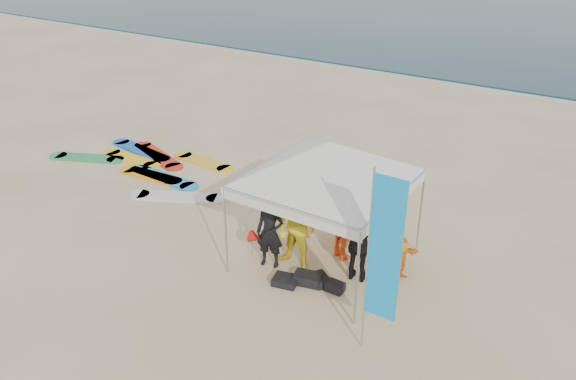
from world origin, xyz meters
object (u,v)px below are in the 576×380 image
Objects in this scene: person_black_b at (360,245)px; surfboard_spread at (151,166)px; feather_flag at (383,253)px; marker_pennant at (256,238)px; person_orange_a at (345,219)px; person_orange_b at (351,210)px; canopy_tent at (329,142)px; person_black_a at (270,232)px; person_yellow at (296,228)px; person_seated at (400,259)px.

person_black_b reaches higher than surfboard_spread.
feather_flag reaches higher than marker_pennant.
person_orange_a is 3.26m from feather_flag.
person_orange_a is 1.23× the size of person_orange_b.
person_orange_a reaches higher than marker_pennant.
person_black_b is at bearing 165.43° from person_orange_a.
person_black_a is at bearing -140.54° from canopy_tent.
person_orange_a is at bearing 56.03° from person_yellow.
person_orange_a reaches higher than person_orange_b.
person_black_a is at bearing -152.17° from person_yellow.
canopy_tent is 2.79m from marker_pennant.
surfboard_spread is at bearing 167.77° from canopy_tent.
person_yellow reaches higher than surfboard_spread.
canopy_tent reaches higher than person_orange_b.
person_orange_b is 1.85m from person_seated.
surfboard_spread is at bearing 96.90° from person_seated.
surfboard_spread is (-6.06, 2.29, -0.78)m from person_black_a.
person_black_a is 0.26× the size of surfboard_spread.
person_seated is 0.29× the size of feather_flag.
feather_flag is at bearing 155.86° from person_orange_a.
person_yellow is 1.13m from person_orange_a.
person_black_a is 0.55m from marker_pennant.
canopy_tent reaches higher than surfboard_spread.
person_orange_a is at bearing 100.59° from person_seated.
marker_pennant is (-1.38, -1.84, -0.29)m from person_orange_b.
person_yellow is at bearing 150.53° from feather_flag.
person_seated is 3.15m from marker_pennant.
feather_flag is at bearing -20.91° from surfboard_spread.
marker_pennant is at bearing 2.39° from person_black_b.
person_black_a is 0.98× the size of person_black_b.
person_seated is at bearing 163.55° from person_orange_b.
person_black_a is 0.85× the size of person_yellow.
canopy_tent reaches higher than person_seated.
canopy_tent is 1.23× the size of feather_flag.
marker_pennant is at bearing -21.50° from surfboard_spread.
feather_flag is at bearing -19.97° from marker_pennant.
canopy_tent reaches higher than person_black_a.
person_orange_a reaches higher than person_seated.
person_black_a is 0.47× the size of feather_flag.
person_orange_b is at bearing -66.19° from person_black_b.
person_orange_b is at bearing 46.62° from person_black_a.
person_orange_b is 0.45× the size of feather_flag.
canopy_tent reaches higher than person_yellow.
person_seated is 0.16× the size of surfboard_spread.
canopy_tent is at bearing 137.54° from feather_flag.
person_orange_a reaches higher than person_black_a.
person_black_a is 0.38× the size of canopy_tent.
person_yellow is at bearing 86.84° from person_orange_b.
person_orange_b reaches higher than marker_pennant.
canopy_tent is at bearing 27.02° from marker_pennant.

